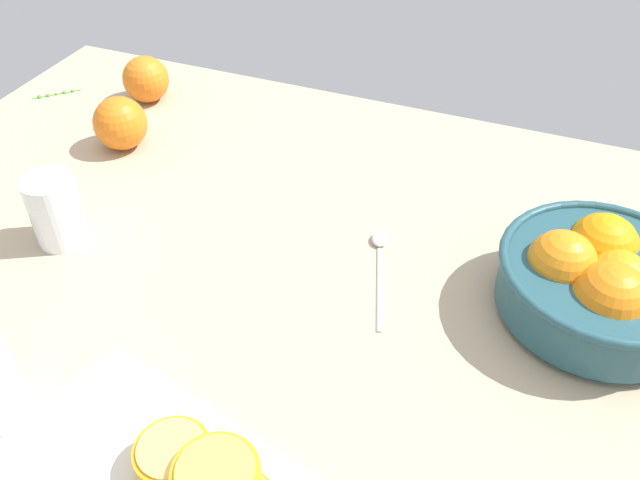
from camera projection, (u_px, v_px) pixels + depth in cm
name	position (u px, v px, depth cm)	size (l,w,h in cm)	color
ground_plane	(299.00, 274.00, 88.18)	(138.08, 93.07, 3.00)	tan
fruit_bowl	(599.00, 282.00, 77.79)	(24.80, 24.80, 11.03)	#234C56
second_glass	(56.00, 214.00, 88.54)	(6.78, 6.78, 10.01)	white
orange_half_1	(174.00, 457.00, 62.46)	(7.37, 7.37, 3.47)	orange
loose_orange_1	(120.00, 123.00, 106.70)	(8.69, 8.69, 8.69)	orange
loose_orange_2	(146.00, 79.00, 118.85)	(8.27, 8.27, 8.27)	orange
spoon	(380.00, 262.00, 87.23)	(6.96, 17.73, 1.00)	silver
herb_sprig_0	(55.00, 93.00, 122.83)	(6.56, 6.50, 0.92)	#418B32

